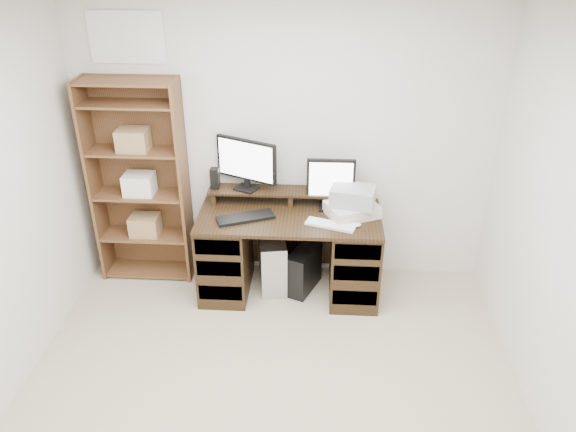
# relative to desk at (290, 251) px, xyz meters

# --- Properties ---
(room) EXTENTS (3.54, 4.04, 2.54)m
(room) POSITION_rel_desk_xyz_m (-0.06, -1.64, 0.86)
(room) COLOR #BCAC8E
(room) RESTS_ON ground
(desk) EXTENTS (1.50, 0.70, 0.75)m
(desk) POSITION_rel_desk_xyz_m (0.00, 0.00, 0.00)
(desk) COLOR black
(desk) RESTS_ON ground
(riser_shelf) EXTENTS (1.40, 0.22, 0.12)m
(riser_shelf) POSITION_rel_desk_xyz_m (0.00, 0.21, 0.45)
(riser_shelf) COLOR black
(riser_shelf) RESTS_ON desk
(monitor_wide) EXTENTS (0.52, 0.26, 0.44)m
(monitor_wide) POSITION_rel_desk_xyz_m (-0.37, 0.22, 0.73)
(monitor_wide) COLOR black
(monitor_wide) RESTS_ON riser_shelf
(monitor_small) EXTENTS (0.40, 0.15, 0.43)m
(monitor_small) POSITION_rel_desk_xyz_m (0.33, 0.14, 0.60)
(monitor_small) COLOR black
(monitor_small) RESTS_ON desk
(speaker) EXTENTS (0.07, 0.07, 0.18)m
(speaker) POSITION_rel_desk_xyz_m (-0.64, 0.21, 0.57)
(speaker) COLOR black
(speaker) RESTS_ON riser_shelf
(keyboard_black) EXTENTS (0.49, 0.32, 0.03)m
(keyboard_black) POSITION_rel_desk_xyz_m (-0.35, -0.10, 0.37)
(keyboard_black) COLOR black
(keyboard_black) RESTS_ON desk
(keyboard_white) EXTENTS (0.41, 0.24, 0.02)m
(keyboard_white) POSITION_rel_desk_xyz_m (0.33, -0.17, 0.37)
(keyboard_white) COLOR white
(keyboard_white) RESTS_ON desk
(mouse) EXTENTS (0.09, 0.07, 0.03)m
(mouse) POSITION_rel_desk_xyz_m (0.53, -0.17, 0.38)
(mouse) COLOR silver
(mouse) RESTS_ON desk
(printer) EXTENTS (0.48, 0.43, 0.10)m
(printer) POSITION_rel_desk_xyz_m (0.51, 0.02, 0.41)
(printer) COLOR beige
(printer) RESTS_ON desk
(basket) EXTENTS (0.39, 0.31, 0.15)m
(basket) POSITION_rel_desk_xyz_m (0.51, 0.02, 0.53)
(basket) COLOR #979CA1
(basket) RESTS_ON printer
(tower_silver) EXTENTS (0.29, 0.52, 0.49)m
(tower_silver) POSITION_rel_desk_xyz_m (-0.16, 0.08, -0.15)
(tower_silver) COLOR #B5B7BC
(tower_silver) RESTS_ON ground
(tower_black) EXTENTS (0.31, 0.43, 0.39)m
(tower_black) POSITION_rel_desk_xyz_m (0.12, 0.02, -0.19)
(tower_black) COLOR black
(tower_black) RESTS_ON ground
(bookshelf) EXTENTS (0.80, 0.30, 1.80)m
(bookshelf) POSITION_rel_desk_xyz_m (-1.29, 0.21, 0.53)
(bookshelf) COLOR brown
(bookshelf) RESTS_ON ground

